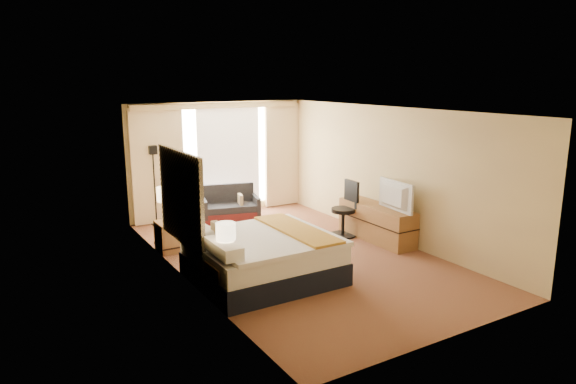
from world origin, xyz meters
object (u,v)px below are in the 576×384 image
bed (262,257)px  lamp_left (226,232)px  lamp_right (165,195)px  television (392,196)px  loveseat (230,209)px  nightstand_left (226,281)px  media_dresser (376,222)px  desk_chair (346,211)px  nightstand_right (170,236)px  floor_lamp (154,169)px

bed → lamp_left: (-0.80, -0.41, 0.64)m
lamp_right → television: bearing=-28.2°
loveseat → lamp_left: (-1.82, -3.86, 0.75)m
nightstand_left → media_dresser: 3.85m
bed → lamp_right: lamp_right is taller
nightstand_left → lamp_left: bearing=-48.5°
television → nightstand_left: bearing=104.6°
desk_chair → television: size_ratio=1.16×
desk_chair → lamp_right: size_ratio=1.75×
nightstand_right → loveseat: loveseat is taller
lamp_left → bed: bearing=27.4°
floor_lamp → television: size_ratio=1.78×
media_dresser → floor_lamp: size_ratio=1.04×
floor_lamp → lamp_right: bearing=-100.5°
desk_chair → loveseat: bearing=125.9°
nightstand_right → television: (3.65, -1.90, 0.70)m
nightstand_right → desk_chair: (3.35, -0.91, 0.22)m
nightstand_right → bed: 2.25m
nightstand_right → loveseat: size_ratio=0.39×
lamp_right → loveseat: bearing=34.4°
media_dresser → lamp_right: bearing=157.8°
nightstand_left → desk_chair: (3.35, 1.59, 0.22)m
lamp_right → television: 4.17m
nightstand_left → lamp_right: (-0.03, 2.57, 0.77)m
loveseat → desk_chair: desk_chair is taller
media_dresser → lamp_left: (-3.69, -1.06, 0.66)m
nightstand_left → bed: (0.81, 0.40, 0.10)m
bed → lamp_right: (-0.84, 2.17, 0.67)m
floor_lamp → lamp_right: 1.82m
nightstand_right → lamp_right: (-0.03, 0.07, 0.77)m
lamp_left → loveseat: bearing=64.8°
desk_chair → nightstand_right: bearing=166.7°
nightstand_right → media_dresser: (3.70, -1.45, 0.07)m
lamp_left → television: television is taller
nightstand_right → bed: bed is taller
nightstand_left → desk_chair: 3.71m
television → bed: bearing=99.3°
bed → media_dresser: bearing=12.7°
media_dresser → lamp_left: 3.89m
desk_chair → media_dresser: bearing=-54.6°
media_dresser → television: bearing=-96.3°
nightstand_left → floor_lamp: size_ratio=0.32×
media_dresser → bed: bed is taller
lamp_right → television: (3.68, -1.97, -0.07)m
nightstand_left → lamp_left: 0.74m
media_dresser → desk_chair: (-0.35, 0.54, 0.15)m
nightstand_left → television: television is taller
nightstand_right → floor_lamp: (0.30, 1.85, 0.95)m
lamp_left → lamp_right: bearing=90.9°
media_dresser → lamp_left: bearing=-163.9°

